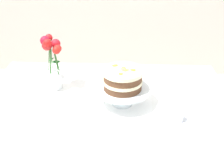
{
  "coord_description": "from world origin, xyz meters",
  "views": [
    {
      "loc": [
        0.1,
        -1.31,
        1.59
      ],
      "look_at": [
        0.04,
        -0.0,
        0.86
      ],
      "focal_mm": 45.82,
      "sensor_mm": 36.0,
      "label": 1
    }
  ],
  "objects_px": {
    "flower_vase": "(53,63)",
    "teacup": "(176,117)",
    "dining_table": "(105,120)",
    "cake_stand": "(122,91)",
    "layer_cake": "(123,79)"
  },
  "relations": [
    {
      "from": "layer_cake",
      "to": "flower_vase",
      "type": "distance_m",
      "value": 0.43
    },
    {
      "from": "dining_table",
      "to": "layer_cake",
      "type": "height_order",
      "value": "layer_cake"
    },
    {
      "from": "layer_cake",
      "to": "teacup",
      "type": "relative_size",
      "value": 1.67
    },
    {
      "from": "flower_vase",
      "to": "teacup",
      "type": "bearing_deg",
      "value": -24.02
    },
    {
      "from": "dining_table",
      "to": "cake_stand",
      "type": "xyz_separation_m",
      "value": [
        0.09,
        0.02,
        0.18
      ]
    },
    {
      "from": "flower_vase",
      "to": "teacup",
      "type": "height_order",
      "value": "flower_vase"
    },
    {
      "from": "cake_stand",
      "to": "layer_cake",
      "type": "relative_size",
      "value": 1.38
    },
    {
      "from": "dining_table",
      "to": "cake_stand",
      "type": "height_order",
      "value": "cake_stand"
    },
    {
      "from": "dining_table",
      "to": "flower_vase",
      "type": "distance_m",
      "value": 0.44
    },
    {
      "from": "cake_stand",
      "to": "teacup",
      "type": "bearing_deg",
      "value": -27.42
    },
    {
      "from": "cake_stand",
      "to": "teacup",
      "type": "relative_size",
      "value": 2.3
    },
    {
      "from": "layer_cake",
      "to": "flower_vase",
      "type": "bearing_deg",
      "value": 158.37
    },
    {
      "from": "layer_cake",
      "to": "flower_vase",
      "type": "relative_size",
      "value": 0.65
    },
    {
      "from": "flower_vase",
      "to": "teacup",
      "type": "xyz_separation_m",
      "value": [
        0.67,
        -0.3,
        -0.14
      ]
    },
    {
      "from": "layer_cake",
      "to": "flower_vase",
      "type": "xyz_separation_m",
      "value": [
        -0.4,
        0.16,
        0.01
      ]
    }
  ]
}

